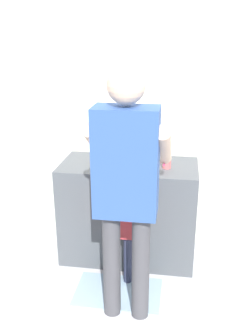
% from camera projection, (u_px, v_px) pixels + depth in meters
% --- Properties ---
extents(ground_plane, '(14.00, 14.00, 0.00)m').
position_uv_depth(ground_plane, '(123.00, 274.00, 3.08)').
color(ground_plane, silver).
extents(back_wall, '(4.40, 0.08, 2.70)m').
position_uv_depth(back_wall, '(134.00, 95.00, 3.19)').
color(back_wall, silver).
rests_on(back_wall, ground).
extents(vanity_cabinet, '(1.11, 0.54, 0.84)m').
position_uv_depth(vanity_cabinet, '(129.00, 211.00, 3.21)').
color(vanity_cabinet, '#4C5156').
rests_on(vanity_cabinet, ground).
extents(sink_basin, '(0.33, 0.33, 0.11)m').
position_uv_depth(sink_basin, '(128.00, 159.00, 3.03)').
color(sink_basin, silver).
rests_on(sink_basin, vanity_cabinet).
extents(faucet, '(0.18, 0.14, 0.18)m').
position_uv_depth(faucet, '(132.00, 148.00, 3.21)').
color(faucet, '#B7BABF').
rests_on(faucet, vanity_cabinet).
extents(toothbrush_cup, '(0.07, 0.07, 0.21)m').
position_uv_depth(toothbrush_cup, '(167.00, 161.00, 2.97)').
color(toothbrush_cup, '#D86666').
rests_on(toothbrush_cup, vanity_cabinet).
extents(soap_bottle, '(0.06, 0.06, 0.17)m').
position_uv_depth(soap_bottle, '(95.00, 155.00, 3.08)').
color(soap_bottle, gold).
rests_on(soap_bottle, vanity_cabinet).
extents(bath_mat, '(0.64, 0.40, 0.02)m').
position_uv_depth(bath_mat, '(118.00, 293.00, 2.84)').
color(bath_mat, '#99B7CC').
rests_on(bath_mat, ground).
extents(child_toddler, '(0.28, 0.28, 0.92)m').
position_uv_depth(child_toddler, '(121.00, 220.00, 2.80)').
color(child_toddler, '#2D334C').
rests_on(child_toddler, ground).
extents(adult_parent, '(0.52, 0.55, 1.69)m').
position_uv_depth(adult_parent, '(127.00, 178.00, 2.32)').
color(adult_parent, '#47474C').
rests_on(adult_parent, ground).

